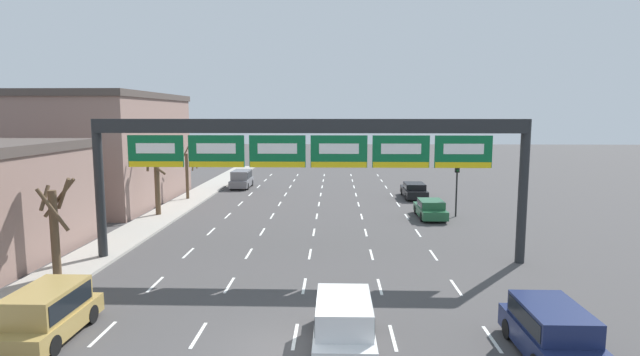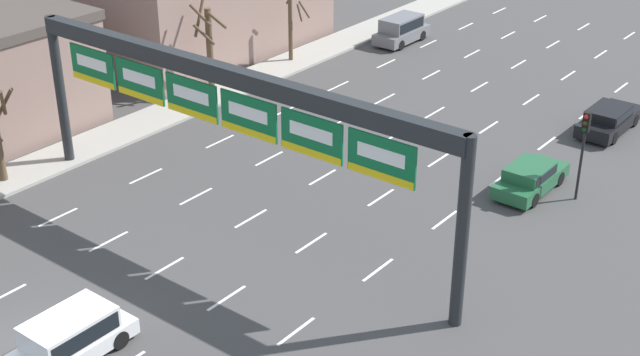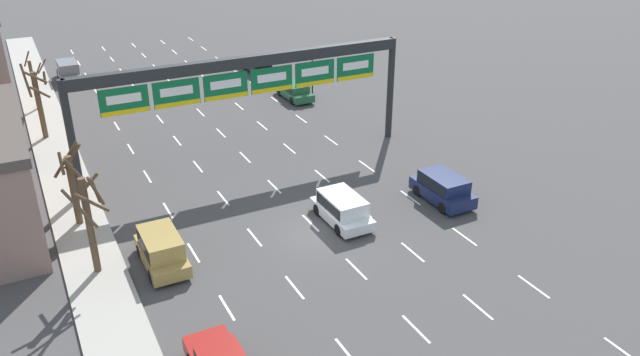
{
  "view_description": "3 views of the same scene",
  "coord_description": "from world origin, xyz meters",
  "px_view_note": "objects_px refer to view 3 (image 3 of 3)",
  "views": [
    {
      "loc": [
        1.33,
        -15.0,
        7.47
      ],
      "look_at": [
        0.59,
        9.5,
        4.32
      ],
      "focal_mm": 28.0,
      "sensor_mm": 36.0,
      "label": 1
    },
    {
      "loc": [
        22.77,
        -13.36,
        18.65
      ],
      "look_at": [
        2.39,
        12.75,
        1.99
      ],
      "focal_mm": 50.0,
      "sensor_mm": 36.0,
      "label": 2
    },
    {
      "loc": [
        -13.07,
        -25.66,
        17.13
      ],
      "look_at": [
        1.38,
        2.55,
        1.78
      ],
      "focal_mm": 35.0,
      "sensor_mm": 36.0,
      "label": 3
    }
  ],
  "objects_px": {
    "suv_navy": "(443,187)",
    "tree_bare_closest": "(39,100)",
    "tree_bare_third": "(90,217)",
    "traffic_light_near_gantry": "(312,60)",
    "suv_grey": "(68,70)",
    "car_green": "(295,91)",
    "tree_bare_second": "(73,183)",
    "sign_gantry": "(247,76)",
    "car_black": "(258,65)",
    "suv_white": "(342,207)",
    "tree_bare_furthest": "(35,81)",
    "suv_gold": "(161,248)"
  },
  "relations": [
    {
      "from": "suv_navy",
      "to": "tree_bare_closest",
      "type": "xyz_separation_m",
      "value": [
        -19.64,
        20.74,
        2.07
      ]
    },
    {
      "from": "tree_bare_third",
      "to": "traffic_light_near_gantry",
      "type": "bearing_deg",
      "value": 43.06
    },
    {
      "from": "suv_grey",
      "to": "tree_bare_closest",
      "type": "distance_m",
      "value": 15.06
    },
    {
      "from": "suv_grey",
      "to": "car_green",
      "type": "height_order",
      "value": "suv_grey"
    },
    {
      "from": "tree_bare_second",
      "to": "traffic_light_near_gantry",
      "type": "bearing_deg",
      "value": 34.27
    },
    {
      "from": "suv_navy",
      "to": "traffic_light_near_gantry",
      "type": "bearing_deg",
      "value": 84.12
    },
    {
      "from": "sign_gantry",
      "to": "tree_bare_second",
      "type": "distance_m",
      "value": 12.19
    },
    {
      "from": "suv_grey",
      "to": "traffic_light_near_gantry",
      "type": "distance_m",
      "value": 23.13
    },
    {
      "from": "car_black",
      "to": "tree_bare_closest",
      "type": "height_order",
      "value": "tree_bare_closest"
    },
    {
      "from": "car_black",
      "to": "suv_white",
      "type": "relative_size",
      "value": 1.16
    },
    {
      "from": "suv_white",
      "to": "tree_bare_furthest",
      "type": "relative_size",
      "value": 0.89
    },
    {
      "from": "car_green",
      "to": "tree_bare_furthest",
      "type": "height_order",
      "value": "tree_bare_furthest"
    },
    {
      "from": "tree_bare_second",
      "to": "tree_bare_furthest",
      "type": "distance_m",
      "value": 21.07
    },
    {
      "from": "suv_gold",
      "to": "suv_navy",
      "type": "xyz_separation_m",
      "value": [
        16.23,
        -0.8,
        -0.05
      ]
    },
    {
      "from": "car_black",
      "to": "suv_grey",
      "type": "height_order",
      "value": "suv_grey"
    },
    {
      "from": "suv_gold",
      "to": "tree_bare_closest",
      "type": "relative_size",
      "value": 0.76
    },
    {
      "from": "suv_white",
      "to": "suv_grey",
      "type": "bearing_deg",
      "value": 105.8
    },
    {
      "from": "sign_gantry",
      "to": "car_green",
      "type": "bearing_deg",
      "value": 52.85
    },
    {
      "from": "sign_gantry",
      "to": "suv_grey",
      "type": "bearing_deg",
      "value": 107.93
    },
    {
      "from": "tree_bare_second",
      "to": "suv_gold",
      "type": "bearing_deg",
      "value": -63.09
    },
    {
      "from": "sign_gantry",
      "to": "tree_bare_closest",
      "type": "xyz_separation_m",
      "value": [
        -11.64,
        10.8,
        -2.98
      ]
    },
    {
      "from": "suv_gold",
      "to": "tree_bare_third",
      "type": "relative_size",
      "value": 0.78
    },
    {
      "from": "suv_grey",
      "to": "tree_bare_furthest",
      "type": "xyz_separation_m",
      "value": [
        -3.23,
        -7.42,
        1.43
      ]
    },
    {
      "from": "suv_white",
      "to": "suv_grey",
      "type": "relative_size",
      "value": 0.95
    },
    {
      "from": "car_green",
      "to": "tree_bare_furthest",
      "type": "distance_m",
      "value": 20.94
    },
    {
      "from": "suv_grey",
      "to": "suv_gold",
      "type": "bearing_deg",
      "value": -90.06
    },
    {
      "from": "tree_bare_closest",
      "to": "tree_bare_third",
      "type": "distance_m",
      "value": 19.28
    },
    {
      "from": "suv_grey",
      "to": "tree_bare_furthest",
      "type": "height_order",
      "value": "tree_bare_furthest"
    },
    {
      "from": "tree_bare_closest",
      "to": "tree_bare_second",
      "type": "bearing_deg",
      "value": -88.46
    },
    {
      "from": "tree_bare_third",
      "to": "tree_bare_furthest",
      "type": "relative_size",
      "value": 1.13
    },
    {
      "from": "tree_bare_furthest",
      "to": "tree_bare_closest",
      "type": "bearing_deg",
      "value": -91.75
    },
    {
      "from": "sign_gantry",
      "to": "suv_grey",
      "type": "height_order",
      "value": "sign_gantry"
    },
    {
      "from": "sign_gantry",
      "to": "car_black",
      "type": "height_order",
      "value": "sign_gantry"
    },
    {
      "from": "suv_white",
      "to": "suv_navy",
      "type": "xyz_separation_m",
      "value": [
        6.38,
        -0.55,
        0.03
      ]
    },
    {
      "from": "sign_gantry",
      "to": "suv_white",
      "type": "bearing_deg",
      "value": -80.15
    },
    {
      "from": "traffic_light_near_gantry",
      "to": "tree_bare_second",
      "type": "height_order",
      "value": "tree_bare_second"
    },
    {
      "from": "traffic_light_near_gantry",
      "to": "suv_gold",
      "type": "bearing_deg",
      "value": -131.82
    },
    {
      "from": "car_black",
      "to": "car_green",
      "type": "distance_m",
      "value": 8.72
    },
    {
      "from": "suv_gold",
      "to": "traffic_light_near_gantry",
      "type": "xyz_separation_m",
      "value": [
        18.44,
        20.6,
        2.02
      ]
    },
    {
      "from": "sign_gantry",
      "to": "suv_white",
      "type": "xyz_separation_m",
      "value": [
        1.63,
        -9.39,
        -5.08
      ]
    },
    {
      "from": "tree_bare_closest",
      "to": "suv_gold",
      "type": "bearing_deg",
      "value": -80.31
    },
    {
      "from": "sign_gantry",
      "to": "suv_white",
      "type": "relative_size",
      "value": 5.27
    },
    {
      "from": "sign_gantry",
      "to": "suv_grey",
      "type": "distance_m",
      "value": 27.08
    },
    {
      "from": "traffic_light_near_gantry",
      "to": "tree_bare_furthest",
      "type": "relative_size",
      "value": 0.9
    },
    {
      "from": "sign_gantry",
      "to": "suv_gold",
      "type": "relative_size",
      "value": 5.32
    },
    {
      "from": "suv_navy",
      "to": "tree_bare_furthest",
      "type": "bearing_deg",
      "value": 124.9
    },
    {
      "from": "sign_gantry",
      "to": "tree_bare_second",
      "type": "relative_size",
      "value": 4.85
    },
    {
      "from": "sign_gantry",
      "to": "tree_bare_closest",
      "type": "relative_size",
      "value": 4.03
    },
    {
      "from": "sign_gantry",
      "to": "tree_bare_second",
      "type": "bearing_deg",
      "value": -164.26
    },
    {
      "from": "suv_gold",
      "to": "suv_grey",
      "type": "height_order",
      "value": "suv_grey"
    }
  ]
}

